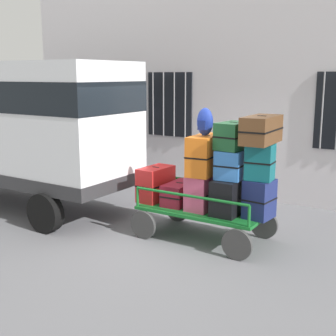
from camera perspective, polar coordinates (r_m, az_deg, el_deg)
The scene contains 16 objects.
ground_plane at distance 8.08m, azimuth 0.76°, elevation -7.87°, with size 40.00×40.00×0.00m, color slate.
building_wall at distance 10.18m, azimuth 9.48°, elevation 10.34°, with size 12.00×0.38×5.00m.
van at distance 9.64m, azimuth -17.72°, elevation 5.67°, with size 4.80×1.97×2.92m.
luggage_cart at distance 7.62m, azimuth 4.48°, elevation -5.83°, with size 2.17×1.15×0.53m.
cart_railing at distance 7.51m, azimuth 4.53°, elevation -2.98°, with size 2.04×1.02×0.34m.
suitcase_left_bottom at distance 7.99m, azimuth -1.54°, elevation -1.96°, with size 0.41×0.73×0.59m.
suitcase_midleft_bottom at distance 7.78m, azimuth 1.46°, elevation -3.17°, with size 0.42×0.75×0.37m.
suitcase_center_bottom at distance 7.53m, azimuth 4.59°, elevation -2.91°, with size 0.39×0.75×0.58m.
suitcase_center_middle at distance 7.41m, azimuth 4.71°, elevation 1.66°, with size 0.46×0.85×0.64m.
suitcase_midright_bottom at distance 7.33m, azimuth 7.91°, elevation -3.42°, with size 0.41×0.83×0.57m.
suitcase_midright_middle at distance 7.23m, azimuth 8.07°, elevation 0.53°, with size 0.46×0.65×0.46m.
suitcase_midright_top at distance 7.15m, azimuth 8.17°, elevation 4.00°, with size 0.45×0.62×0.43m.
suitcase_right_bottom at distance 7.13m, azimuth 11.36°, elevation -3.80°, with size 0.43×0.48×0.61m.
suitcase_right_middle at distance 6.97m, azimuth 11.43°, elevation 0.75°, with size 0.43×0.35×0.56m.
suitcase_right_top at distance 6.90m, azimuth 11.61°, elevation 4.71°, with size 0.43×0.89×0.41m.
backpack at distance 7.25m, azimuth 4.63°, elevation 5.76°, with size 0.27×0.22×0.44m.
Camera 1 is at (3.99, -6.49, 2.69)m, focal length 48.74 mm.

